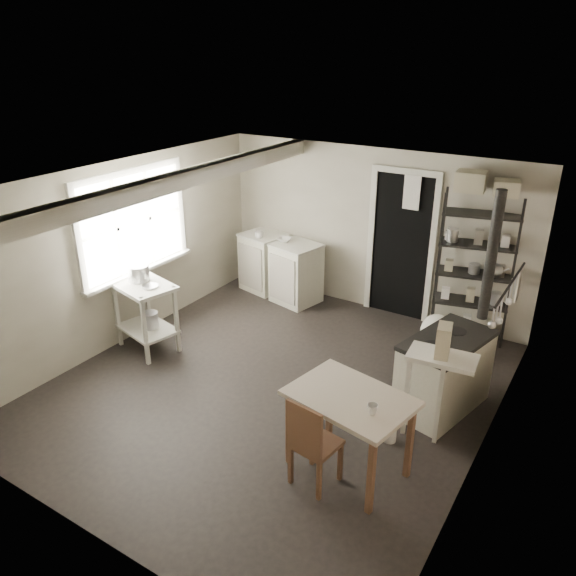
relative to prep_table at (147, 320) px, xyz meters
The scene contains 31 objects.
floor 1.86m from the prep_table, ahead, with size 5.00×5.00×0.00m, color black.
ceiling 2.63m from the prep_table, ahead, with size 5.00×5.00×0.00m, color white.
wall_back 3.27m from the prep_table, 55.17° to the left, with size 4.50×0.02×2.30m, color #B7B09C.
wall_front 3.09m from the prep_table, 52.76° to the right, with size 4.50×0.02×2.30m, color #B7B09C.
wall_left 0.87m from the prep_table, 165.69° to the left, with size 0.02×5.00×2.30m, color #B7B09C.
wall_right 4.14m from the prep_table, ahead, with size 0.02×5.00×2.30m, color #B7B09C.
window 1.21m from the prep_table, 142.43° to the left, with size 0.12×1.76×1.28m, color silver, non-canonical shape.
doorway 3.49m from the prep_table, 48.71° to the left, with size 0.96×0.10×2.08m, color silver, non-canonical shape.
ceiling_beam 1.91m from the prep_table, 10.18° to the left, with size 0.18×5.00×0.18m, color silver, non-canonical shape.
wallpaper_panel 4.13m from the prep_table, ahead, with size 0.01×5.00×2.30m, color beige, non-canonical shape.
utensil_rail 4.23m from the prep_table, 10.06° to the left, with size 0.06×1.20×0.44m, color #A8A8AA, non-canonical shape.
prep_table is the anchor object (origin of this frame).
stockpot 0.56m from the prep_table, 153.29° to the left, with size 0.26×0.26×0.28m, color #A8A8AA.
saucepan 0.47m from the prep_table, ahead, with size 0.20×0.20×0.11m, color #A8A8AA.
bucket 0.04m from the prep_table, 31.69° to the left, with size 0.20×0.20×0.22m, color #A8A8AA.
base_cabinets 2.32m from the prep_table, 77.27° to the left, with size 1.36×0.58×0.89m, color silver, non-canonical shape.
mixing_bowl 2.37m from the prep_table, 74.38° to the left, with size 0.27×0.27×0.07m, color white.
counter_cup 2.24m from the prep_table, 84.13° to the left, with size 0.13×0.13×0.10m, color white.
shelf_rack 4.14m from the prep_table, 36.11° to the left, with size 0.92×0.36×1.93m, color black, non-canonical shape.
shelf_jar 3.91m from the prep_table, 38.94° to the left, with size 0.08×0.08×0.17m, color white.
storage_box_a 4.26m from the prep_table, 37.44° to the left, with size 0.35×0.30×0.24m, color beige.
storage_box_b 4.56m from the prep_table, 33.96° to the left, with size 0.28×0.26×0.18m, color beige.
stove 3.60m from the prep_table, 11.63° to the left, with size 0.58×1.05×0.83m, color silver, non-canonical shape.
stovepipe 4.09m from the prep_table, 18.03° to the left, with size 0.10×0.10×1.33m, color black, non-canonical shape.
side_ledge 3.65m from the prep_table, ahead, with size 0.63×0.34×0.96m, color silver, non-canonical shape.
oats_box 3.69m from the prep_table, ahead, with size 0.12×0.20×0.30m, color beige.
work_table 3.18m from the prep_table, 11.82° to the right, with size 1.04×0.73×0.79m, color beige, non-canonical shape.
table_cup 3.48m from the prep_table, 13.02° to the right, with size 0.09×0.09×0.09m, color white.
chair 3.09m from the prep_table, 17.71° to the right, with size 0.36×0.38×0.88m, color brown, non-canonical shape.
flour_sack 3.61m from the prep_table, 31.27° to the left, with size 0.41×0.34×0.49m, color white.
floor_crock 3.31m from the prep_table, ahead, with size 0.13×0.13×0.16m, color white.
Camera 1 is at (2.97, -4.45, 3.57)m, focal length 35.00 mm.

